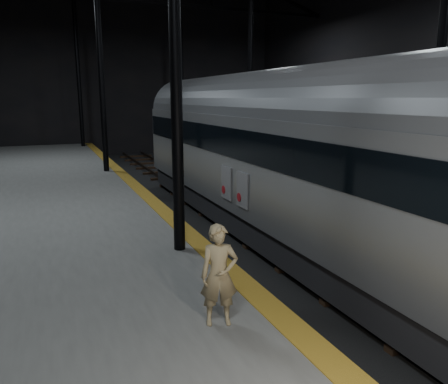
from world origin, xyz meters
TOP-DOWN VIEW (x-y plane):
  - ground at (0.00, 0.00)m, footprint 44.00×44.00m
  - platform_left at (-7.50, 0.00)m, footprint 9.00×43.80m
  - platform_right at (7.50, 0.00)m, footprint 9.00×43.80m
  - tactile_strip at (-3.25, 0.00)m, footprint 0.50×43.80m
  - track at (0.00, 0.00)m, footprint 2.40×43.00m
  - train at (-0.00, -1.39)m, footprint 2.90×19.32m
  - woman at (-4.24, -7.53)m, footprint 0.66×0.52m

SIDE VIEW (x-z plane):
  - ground at x=0.00m, z-range 0.00..0.00m
  - track at x=0.00m, z-range -0.05..0.19m
  - platform_left at x=-7.50m, z-range 0.00..1.00m
  - platform_right at x=7.50m, z-range 0.00..1.00m
  - tactile_strip at x=-3.25m, z-range 1.00..1.01m
  - woman at x=-4.24m, z-range 1.00..2.59m
  - train at x=0.00m, z-range 0.30..5.46m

